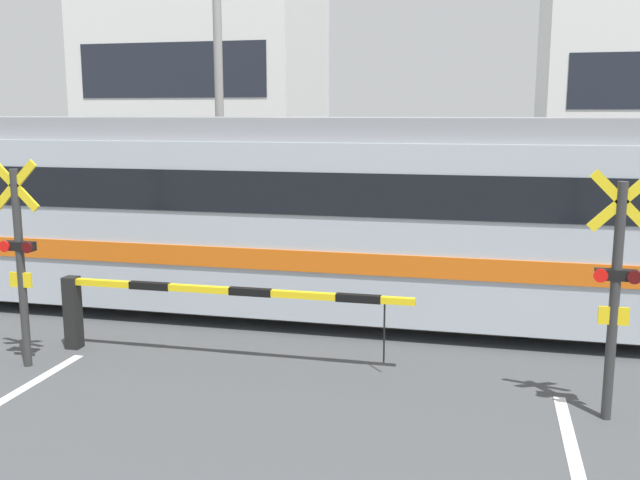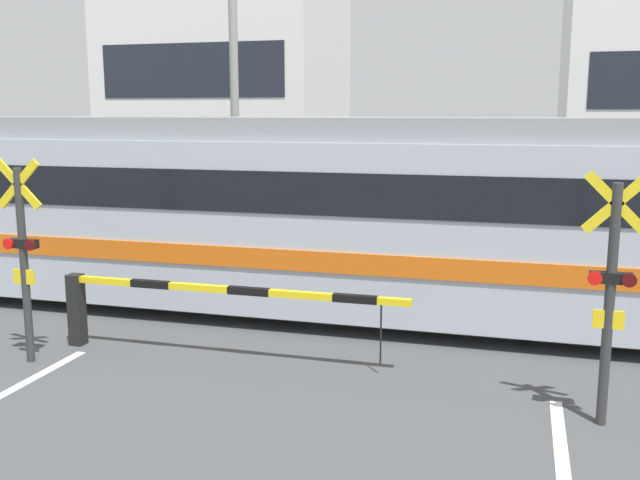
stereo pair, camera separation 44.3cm
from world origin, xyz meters
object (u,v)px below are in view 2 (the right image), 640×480
(crossing_barrier_near, at_px, (168,299))
(crossing_signal_right, at_px, (610,289))
(crossing_signal_left, at_px, (23,252))
(pedestrian, at_px, (420,207))
(commuter_train, at_px, (230,206))
(crossing_barrier_far, at_px, (482,240))

(crossing_barrier_near, xyz_separation_m, crossing_signal_right, (5.68, -0.82, 0.73))
(crossing_signal_left, bearing_deg, pedestrian, 69.19)
(crossing_signal_right, distance_m, pedestrian, 10.88)
(commuter_train, distance_m, crossing_barrier_far, 5.37)
(crossing_barrier_far, height_order, crossing_signal_left, crossing_signal_left)
(crossing_signal_right, bearing_deg, pedestrian, 108.56)
(crossing_barrier_far, relative_size, crossing_signal_right, 1.80)
(commuter_train, xyz_separation_m, crossing_signal_right, (5.88, -3.56, -0.24))
(crossing_signal_right, bearing_deg, crossing_signal_left, 180.00)
(pedestrian, bearing_deg, crossing_signal_left, -110.81)
(crossing_barrier_near, bearing_deg, crossing_signal_right, -8.18)
(crossing_signal_left, distance_m, crossing_signal_right, 7.37)
(crossing_barrier_far, height_order, crossing_signal_right, crossing_signal_right)
(crossing_signal_left, relative_size, crossing_signal_right, 1.00)
(crossing_barrier_near, relative_size, crossing_signal_left, 1.80)
(crossing_signal_left, xyz_separation_m, crossing_signal_right, (7.37, 0.00, 0.00))
(crossing_signal_left, xyz_separation_m, pedestrian, (3.91, 10.30, -0.55))
(commuter_train, distance_m, crossing_signal_left, 3.87)
(crossing_barrier_near, xyz_separation_m, pedestrian, (2.22, 9.49, 0.18))
(commuter_train, distance_m, pedestrian, 7.20)
(commuter_train, bearing_deg, crossing_barrier_near, -85.78)
(commuter_train, xyz_separation_m, crossing_signal_left, (-1.49, -3.56, -0.24))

